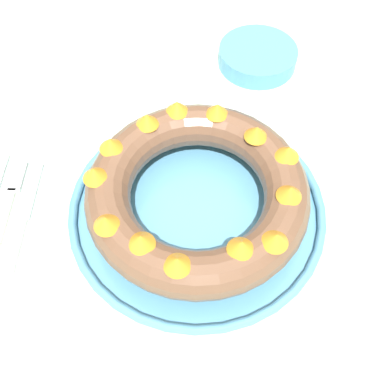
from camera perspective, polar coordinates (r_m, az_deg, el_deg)
ground_plane at (r=1.36m, az=0.07°, el=-21.00°), size 8.00×8.00×0.00m
dining_table at (r=0.70m, az=0.12°, el=-8.51°), size 1.56×1.15×0.77m
serving_dish at (r=0.64m, az=-0.00°, el=-2.14°), size 0.36×0.36×0.03m
bundt_cake at (r=0.60m, az=-0.01°, el=0.09°), size 0.30×0.30×0.08m
fork at (r=0.70m, az=-22.75°, el=-1.76°), size 0.02×0.19×0.01m
cake_knife at (r=0.68m, az=-21.20°, el=-3.57°), size 0.02×0.18×0.01m
side_bowl at (r=0.85m, az=7.99°, el=16.69°), size 0.14×0.14×0.03m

